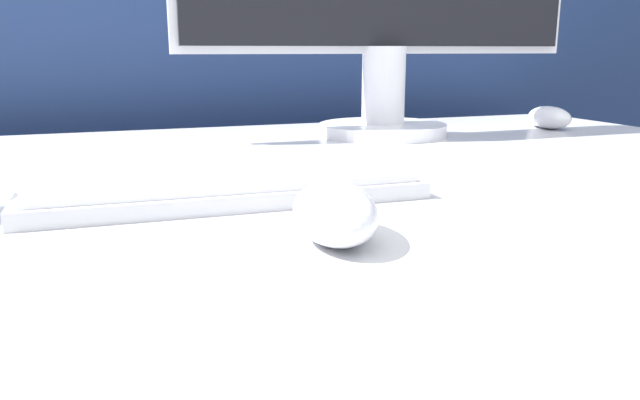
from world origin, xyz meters
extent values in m
cube|color=navy|center=(0.00, 0.72, 0.66)|extent=(5.00, 0.03, 1.32)
ellipsoid|color=white|center=(-0.03, -0.16, 0.76)|extent=(0.08, 0.12, 0.04)
cube|color=silver|center=(-0.08, 0.00, 0.75)|extent=(0.38, 0.12, 0.02)
cube|color=silver|center=(-0.08, 0.00, 0.76)|extent=(0.35, 0.11, 0.01)
cylinder|color=white|center=(0.26, 0.37, 0.75)|extent=(0.21, 0.21, 0.02)
cylinder|color=white|center=(0.26, 0.37, 0.82)|extent=(0.07, 0.07, 0.13)
ellipsoid|color=white|center=(0.58, 0.35, 0.76)|extent=(0.06, 0.10, 0.04)
camera|label=1|loc=(-0.20, -0.58, 0.88)|focal=35.00mm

